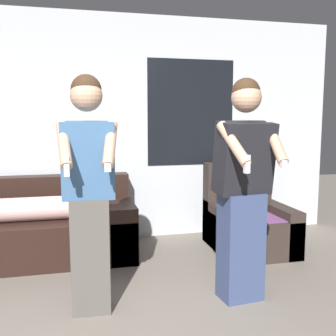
{
  "coord_description": "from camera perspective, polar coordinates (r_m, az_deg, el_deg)",
  "views": [
    {
      "loc": [
        -0.31,
        -1.96,
        1.49
      ],
      "look_at": [
        0.39,
        0.96,
        1.1
      ],
      "focal_mm": 42.0,
      "sensor_mm": 36.0,
      "label": 1
    }
  ],
  "objects": [
    {
      "name": "couch",
      "position": [
        4.45,
        -19.28,
        -8.47
      ],
      "size": [
        2.15,
        0.93,
        0.84
      ],
      "color": "black",
      "rests_on": "ground_plane"
    },
    {
      "name": "person_right",
      "position": [
        3.2,
        10.85,
        -3.03
      ],
      "size": [
        0.5,
        0.52,
        1.79
      ],
      "color": "#384770",
      "rests_on": "ground_plane"
    },
    {
      "name": "wall_back",
      "position": [
        4.78,
        -9.52,
        5.62
      ],
      "size": [
        5.95,
        0.07,
        2.7
      ],
      "color": "silver",
      "rests_on": "ground_plane"
    },
    {
      "name": "armchair",
      "position": [
        4.61,
        11.5,
        -7.7
      ],
      "size": [
        0.81,
        0.94,
        0.95
      ],
      "color": "#332823",
      "rests_on": "ground_plane"
    },
    {
      "name": "person_left",
      "position": [
        3.0,
        -11.41,
        -3.29
      ],
      "size": [
        0.45,
        0.48,
        1.8
      ],
      "color": "#56514C",
      "rests_on": "ground_plane"
    }
  ]
}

